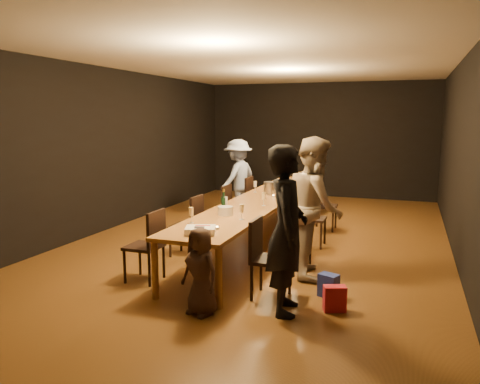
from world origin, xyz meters
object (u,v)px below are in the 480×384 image
(chair_right_3, at_px, (325,205))
(birthday_cake, at_px, (200,230))
(chair_right_2, at_px, (312,218))
(chair_left_0, at_px, (144,246))
(chair_left_3, at_px, (240,200))
(chair_right_0, at_px, (271,259))
(chair_left_1, at_px, (186,225))
(table, at_px, (263,201))
(plate_stack, at_px, (225,211))
(champagne_bottle, at_px, (224,200))
(woman_birthday, at_px, (287,230))
(ice_bucket, at_px, (269,188))
(man_blue, at_px, (238,177))
(child, at_px, (201,271))
(chair_left_2, at_px, (217,211))
(woman_tan, at_px, (315,207))
(chair_right_1, at_px, (295,235))

(chair_right_3, bearing_deg, birthday_cake, -11.92)
(chair_right_2, bearing_deg, chair_right_3, 180.00)
(chair_left_0, xyz_separation_m, chair_left_3, (0.00, 3.60, 0.00))
(chair_right_0, bearing_deg, chair_left_1, -125.22)
(chair_right_0, bearing_deg, chair_right_3, 180.00)
(chair_right_2, xyz_separation_m, chair_left_0, (-1.70, -2.40, 0.00))
(table, xyz_separation_m, chair_left_3, (-0.85, 1.20, -0.24))
(chair_left_3, height_order, plate_stack, chair_left_3)
(champagne_bottle, bearing_deg, chair_left_3, 104.76)
(chair_left_0, distance_m, woman_birthday, 2.04)
(plate_stack, xyz_separation_m, champagne_bottle, (-0.13, 0.27, 0.10))
(chair_right_0, bearing_deg, woman_birthday, 39.00)
(birthday_cake, distance_m, champagne_bottle, 1.37)
(birthday_cake, relative_size, ice_bucket, 1.97)
(table, bearing_deg, champagne_bottle, -99.08)
(chair_right_0, height_order, chair_left_1, same)
(man_blue, distance_m, birthday_cake, 4.66)
(child, height_order, ice_bucket, ice_bucket)
(woman_birthday, bearing_deg, chair_left_2, 23.72)
(chair_left_3, xyz_separation_m, woman_tan, (2.00, -2.60, 0.46))
(birthday_cake, distance_m, ice_bucket, 3.06)
(woman_tan, bearing_deg, chair_right_1, 39.08)
(chair_left_3, relative_size, man_blue, 0.57)
(chair_right_3, height_order, child, child)
(chair_right_3, bearing_deg, chair_right_2, -0.00)
(chair_right_2, xyz_separation_m, chair_right_3, (0.00, 1.20, 0.00))
(child, bearing_deg, woman_tan, 82.05)
(man_blue, relative_size, champagne_bottle, 5.19)
(chair_right_0, relative_size, child, 0.98)
(man_blue, bearing_deg, chair_right_3, 86.13)
(chair_right_2, height_order, chair_right_3, same)
(table, relative_size, chair_left_0, 6.45)
(chair_left_3, bearing_deg, birthday_cake, -166.74)
(birthday_cake, height_order, champagne_bottle, champagne_bottle)
(child, bearing_deg, table, 114.44)
(chair_right_1, relative_size, man_blue, 0.57)
(chair_left_0, relative_size, champagne_bottle, 2.95)
(child, distance_m, birthday_cake, 0.63)
(chair_right_0, relative_size, champagne_bottle, 2.95)
(table, height_order, man_blue, man_blue)
(chair_left_0, height_order, woman_tan, woman_tan)
(chair_right_2, xyz_separation_m, chair_left_3, (-1.70, 1.20, 0.00))
(plate_stack, height_order, ice_bucket, ice_bucket)
(woman_tan, bearing_deg, chair_left_3, 20.49)
(birthday_cake, bearing_deg, plate_stack, 76.01)
(table, distance_m, chair_right_0, 2.56)
(chair_left_1, bearing_deg, chair_left_3, 0.00)
(chair_right_3, height_order, chair_left_2, same)
(plate_stack, distance_m, champagne_bottle, 0.32)
(chair_left_1, bearing_deg, ice_bucket, -26.53)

